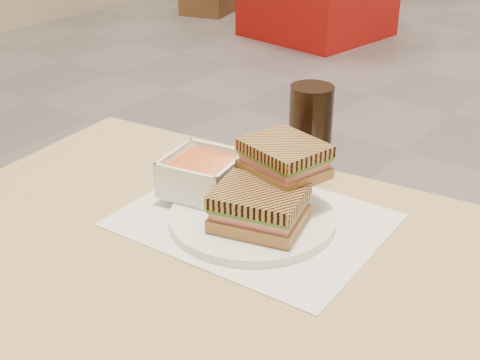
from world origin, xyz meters
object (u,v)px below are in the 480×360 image
Objects in this scene: bg_chair_0r at (339,6)px; soup_bowl at (203,176)px; plate at (252,218)px; main_table at (280,347)px; cola_glass at (310,131)px; panini_lower at (259,207)px.

soup_bowl is at bearing -64.68° from bg_chair_0r.
bg_chair_0r is (-1.89, 3.79, -0.55)m from plate.
main_table is 4.40m from bg_chair_0r.
cola_glass is at bearing -62.42° from bg_chair_0r.
plate is at bearing 143.94° from panini_lower.
cola_glass is at bearing 115.61° from main_table.
plate is (-0.12, 0.10, 0.12)m from main_table.
panini_lower reaches higher than main_table.
panini_lower is at bearing -13.33° from soup_bowl.
cola_glass is (-0.02, 0.20, 0.07)m from plate.
plate is 0.22m from cola_glass.
panini_lower is at bearing -77.50° from cola_glass.
soup_bowl is at bearing -114.08° from cola_glass.
bg_chair_0r is at bearing 117.58° from cola_glass.
soup_bowl is 0.14m from panini_lower.
bg_chair_0r is at bearing 115.32° from soup_bowl.
main_table is 0.20m from plate.
main_table is at bearing -39.15° from plate.
cola_glass is at bearing 102.50° from panini_lower.
soup_bowl is 0.21m from cola_glass.
main_table is 0.39m from cola_glass.
soup_bowl is at bearing 154.04° from main_table.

